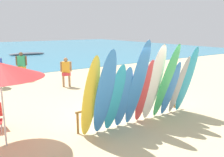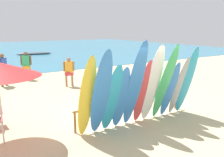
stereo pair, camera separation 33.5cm
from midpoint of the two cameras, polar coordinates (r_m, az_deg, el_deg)
The scene contains 17 objects.
ground at distance 20.85m, azimuth -18.64°, elevation 2.94°, with size 60.00×60.00×0.00m, color #D3BC8C.
surfboard_rack at distance 8.13m, azimuth 5.96°, elevation -5.83°, with size 4.25×0.07×0.68m.
surfboard_yellow_0 at distance 6.52m, azimuth -4.48°, elevation -4.53°, with size 0.48×0.06×2.43m, color yellow.
surfboard_blue_1 at distance 6.54m, azimuth -1.13°, elevation -3.69°, with size 0.52×0.08×2.65m, color #337AD1.
surfboard_teal_2 at distance 6.92m, azimuth 1.41°, elevation -4.76°, with size 0.55×0.07×2.17m, color #289EC6.
surfboard_blue_3 at distance 7.15m, azimuth 3.49°, elevation -4.65°, with size 0.47×0.06×2.05m, color #337AD1.
surfboard_blue_4 at distance 7.15m, azimuth 6.76°, elevation -1.60°, with size 0.49×0.07×2.87m, color #337AD1.
surfboard_red_5 at distance 7.63m, azimuth 8.54°, elevation -3.17°, with size 0.49×0.08×2.18m, color #D13D42.
surfboard_white_6 at distance 7.72m, azimuth 10.78°, elevation -1.36°, with size 0.58×0.06×2.66m, color white.
surfboard_green_7 at distance 7.96m, azimuth 13.57°, elevation -1.06°, with size 0.48×0.07×2.71m, color #38B266.
surfboard_blue_8 at distance 8.35m, azimuth 14.64°, elevation -2.60°, with size 0.47×0.08×2.06m, color #337AD1.
surfboard_grey_9 at distance 8.64m, azimuth 16.60°, elevation -1.74°, with size 0.48×0.07×2.20m, color #999EA3.
surfboard_teal_10 at distance 8.80m, azimuth 18.26°, elevation -0.55°, with size 0.49×0.08×2.52m, color #289EC6.
beachgoer_by_water at distance 13.74m, azimuth -23.70°, elevation 2.38°, with size 0.48×0.50×1.72m.
beachgoer_photographing at distance 15.03m, azimuth -18.97°, elevation 3.35°, with size 0.58×0.37×1.66m.
beachgoer_near_rack at distance 12.69m, azimuth -9.36°, elevation 2.03°, with size 0.53×0.35×1.53m.
distant_boat at distance 28.95m, azimuth -17.51°, elevation 5.63°, with size 3.94×1.35×0.31m.
Camera 2 is at (-4.69, -6.15, 3.02)m, focal length 38.80 mm.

